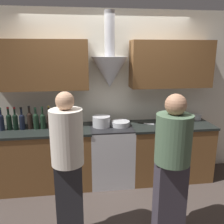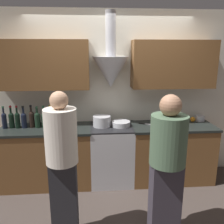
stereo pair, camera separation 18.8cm
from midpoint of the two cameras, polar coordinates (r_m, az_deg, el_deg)
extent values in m
plane|color=#423833|center=(3.66, 1.83, -18.54)|extent=(12.00, 12.00, 0.00)
cube|color=silver|center=(3.78, 0.92, 3.87)|extent=(8.40, 0.06, 2.60)
cone|color=silver|center=(3.55, 1.21, 9.59)|extent=(0.54, 0.54, 0.45)
cylinder|color=silver|center=(3.55, 1.26, 18.32)|extent=(0.15, 0.15, 0.63)
cube|color=brown|center=(3.58, -14.84, 10.88)|extent=(1.32, 0.32, 0.70)
cube|color=brown|center=(3.76, 15.92, 10.95)|extent=(1.25, 0.32, 0.70)
cube|color=brown|center=(3.77, -13.89, -10.52)|extent=(1.32, 0.60, 0.86)
cube|color=black|center=(3.60, -14.32, -4.04)|extent=(1.35, 0.62, 0.03)
cube|color=brown|center=(3.93, 15.30, -9.53)|extent=(1.25, 0.60, 0.86)
cube|color=black|center=(3.78, 15.74, -3.29)|extent=(1.27, 0.62, 0.03)
cube|color=silver|center=(3.73, 1.34, -10.22)|extent=(0.63, 0.60, 0.88)
cube|color=black|center=(3.48, 1.84, -12.75)|extent=(0.44, 0.01, 0.39)
cube|color=black|center=(3.56, 1.39, -3.66)|extent=(0.63, 0.60, 0.02)
cube|color=silver|center=(3.84, 0.97, -3.27)|extent=(0.63, 0.06, 0.10)
cylinder|color=black|center=(3.75, -23.17, -2.18)|extent=(0.07, 0.07, 0.20)
sphere|color=black|center=(3.73, -23.32, -0.73)|extent=(0.07, 0.07, 0.07)
cylinder|color=black|center=(3.71, -23.41, 0.20)|extent=(0.03, 0.03, 0.09)
cylinder|color=#234C33|center=(3.70, -23.50, 1.07)|extent=(0.03, 0.03, 0.02)
cylinder|color=black|center=(3.74, -21.67, -2.16)|extent=(0.08, 0.08, 0.19)
sphere|color=black|center=(3.72, -21.80, -0.75)|extent=(0.07, 0.07, 0.07)
cylinder|color=black|center=(3.70, -21.90, 0.28)|extent=(0.03, 0.03, 0.10)
cylinder|color=maroon|center=(3.69, -21.99, 1.22)|extent=(0.03, 0.03, 0.02)
cylinder|color=black|center=(3.70, -20.41, -2.17)|extent=(0.07, 0.07, 0.19)
sphere|color=black|center=(3.68, -20.54, -0.71)|extent=(0.07, 0.07, 0.07)
cylinder|color=black|center=(3.66, -20.63, 0.29)|extent=(0.03, 0.03, 0.10)
cylinder|color=maroon|center=(3.65, -20.71, 1.22)|extent=(0.03, 0.03, 0.02)
cylinder|color=black|center=(3.68, -19.02, -2.22)|extent=(0.08, 0.08, 0.18)
sphere|color=black|center=(3.66, -19.14, -0.83)|extent=(0.08, 0.08, 0.08)
cylinder|color=black|center=(3.64, -19.23, 0.22)|extent=(0.03, 0.03, 0.10)
cylinder|color=black|center=(3.63, -19.31, 1.17)|extent=(0.03, 0.03, 0.02)
cylinder|color=black|center=(3.66, -17.37, -2.00)|extent=(0.08, 0.08, 0.21)
sphere|color=black|center=(3.63, -17.49, -0.44)|extent=(0.07, 0.07, 0.07)
cylinder|color=black|center=(3.62, -17.56, 0.53)|extent=(0.03, 0.03, 0.09)
cylinder|color=black|center=(3.61, -17.63, 1.41)|extent=(0.03, 0.03, 0.02)
cylinder|color=black|center=(3.63, -16.07, -2.16)|extent=(0.08, 0.08, 0.19)
sphere|color=black|center=(3.61, -16.17, -0.72)|extent=(0.08, 0.08, 0.08)
cylinder|color=black|center=(3.59, -16.24, 0.22)|extent=(0.03, 0.03, 0.09)
cylinder|color=#234C33|center=(3.58, -16.30, 1.07)|extent=(0.03, 0.03, 0.02)
cylinder|color=black|center=(3.61, -14.57, -2.20)|extent=(0.08, 0.08, 0.18)
sphere|color=black|center=(3.59, -14.66, -0.80)|extent=(0.07, 0.07, 0.07)
cylinder|color=black|center=(3.57, -14.73, 0.27)|extent=(0.03, 0.03, 0.10)
cylinder|color=#234C33|center=(3.56, -14.80, 1.25)|extent=(0.03, 0.03, 0.02)
cylinder|color=black|center=(3.60, -13.14, -2.10)|extent=(0.08, 0.08, 0.19)
sphere|color=black|center=(3.58, -13.22, -0.63)|extent=(0.07, 0.07, 0.07)
cylinder|color=black|center=(3.56, -13.29, 0.45)|extent=(0.03, 0.03, 0.11)
cylinder|color=gold|center=(3.55, -13.34, 1.45)|extent=(0.03, 0.03, 0.02)
cylinder|color=black|center=(3.58, -11.75, -2.17)|extent=(0.08, 0.08, 0.19)
sphere|color=black|center=(3.55, -11.82, -0.73)|extent=(0.07, 0.07, 0.07)
cylinder|color=black|center=(3.54, -11.87, 0.26)|extent=(0.03, 0.03, 0.09)
cylinder|color=gold|center=(3.52, -11.92, 1.16)|extent=(0.03, 0.03, 0.02)
cylinder|color=silver|center=(3.55, -0.94, -2.22)|extent=(0.27, 0.27, 0.16)
cylinder|color=silver|center=(3.58, 3.65, -2.84)|extent=(0.28, 0.28, 0.07)
sphere|color=orange|center=(4.04, 20.13, -1.67)|extent=(0.08, 0.08, 0.08)
cylinder|color=silver|center=(4.13, 21.61, -1.40)|extent=(0.15, 0.15, 0.09)
cube|color=silver|center=(3.71, 10.61, -2.97)|extent=(0.16, 0.11, 0.01)
cube|color=black|center=(3.74, 8.67, -2.76)|extent=(0.10, 0.06, 0.01)
cube|color=#28282D|center=(2.73, -9.29, -20.28)|extent=(0.27, 0.18, 0.89)
cylinder|color=silver|center=(2.39, -9.99, -5.81)|extent=(0.32, 0.32, 0.56)
sphere|color=tan|center=(2.29, -10.38, 2.74)|extent=(0.18, 0.18, 0.18)
cube|color=#38333D|center=(2.80, 14.56, -19.88)|extent=(0.32, 0.20, 0.86)
cylinder|color=#4C664C|center=(2.49, 15.56, -6.58)|extent=(0.37, 0.37, 0.52)
sphere|color=#AD7A5B|center=(2.39, 16.14, 1.51)|extent=(0.22, 0.22, 0.22)
camera|label=1|loc=(0.09, -88.42, 0.41)|focal=38.00mm
camera|label=2|loc=(0.09, 91.58, -0.41)|focal=38.00mm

